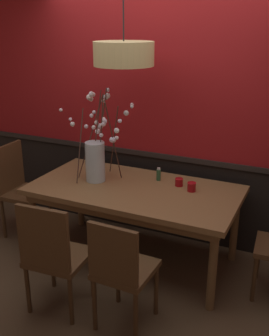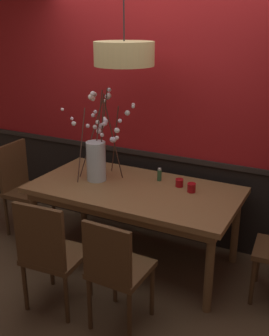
% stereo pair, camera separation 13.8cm
% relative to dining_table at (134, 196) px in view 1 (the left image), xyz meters
% --- Properties ---
extents(ground_plane, '(24.00, 24.00, 0.00)m').
position_rel_dining_table_xyz_m(ground_plane, '(0.00, 0.00, -0.68)').
color(ground_plane, brown).
extents(back_wall, '(5.33, 0.14, 2.72)m').
position_rel_dining_table_xyz_m(back_wall, '(0.00, 0.66, 0.67)').
color(back_wall, black).
rests_on(back_wall, ground).
extents(dining_table, '(1.91, 0.99, 0.76)m').
position_rel_dining_table_xyz_m(dining_table, '(0.00, 0.00, 0.00)').
color(dining_table, olive).
rests_on(dining_table, ground).
extents(chair_far_side_right, '(0.46, 0.42, 0.96)m').
position_rel_dining_table_xyz_m(chair_far_side_right, '(0.26, 0.90, -0.15)').
color(chair_far_side_right, brown).
rests_on(chair_far_side_right, ground).
extents(chair_head_west_end, '(0.42, 0.45, 0.99)m').
position_rel_dining_table_xyz_m(chair_head_west_end, '(-1.36, -0.01, -0.13)').
color(chair_head_west_end, brown).
rests_on(chair_head_west_end, ground).
extents(chair_near_side_left, '(0.47, 0.46, 0.96)m').
position_rel_dining_table_xyz_m(chair_near_side_left, '(-0.25, -0.94, -0.15)').
color(chair_near_side_left, brown).
rests_on(chair_near_side_left, ground).
extents(chair_near_side_right, '(0.41, 0.43, 0.92)m').
position_rel_dining_table_xyz_m(chair_near_side_right, '(0.31, -0.90, -0.16)').
color(chair_near_side_right, brown).
rests_on(chair_near_side_right, ground).
extents(chair_far_side_left, '(0.42, 0.41, 0.94)m').
position_rel_dining_table_xyz_m(chair_far_side_left, '(-0.29, 0.90, -0.16)').
color(chair_far_side_left, brown).
rests_on(chair_far_side_left, ground).
extents(vase_with_blossoms, '(0.63, 0.48, 0.89)m').
position_rel_dining_table_xyz_m(vase_with_blossoms, '(-0.41, 0.02, 0.32)').
color(vase_with_blossoms, silver).
rests_on(vase_with_blossoms, dining_table).
extents(candle_holder_nearer_center, '(0.08, 0.08, 0.07)m').
position_rel_dining_table_xyz_m(candle_holder_nearer_center, '(0.36, 0.21, 0.12)').
color(candle_holder_nearer_center, '#9E0F14').
rests_on(candle_holder_nearer_center, dining_table).
extents(candle_holder_nearer_edge, '(0.08, 0.08, 0.08)m').
position_rel_dining_table_xyz_m(candle_holder_nearer_edge, '(0.50, 0.14, 0.13)').
color(candle_holder_nearer_edge, '#9E0F14').
rests_on(candle_holder_nearer_edge, dining_table).
extents(condiment_bottle, '(0.04, 0.04, 0.13)m').
position_rel_dining_table_xyz_m(condiment_bottle, '(0.13, 0.26, 0.14)').
color(condiment_bottle, '#2D5633').
rests_on(condiment_bottle, dining_table).
extents(pendant_lamp, '(0.51, 0.51, 0.87)m').
position_rel_dining_table_xyz_m(pendant_lamp, '(-0.12, 0.04, 1.27)').
color(pendant_lamp, tan).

